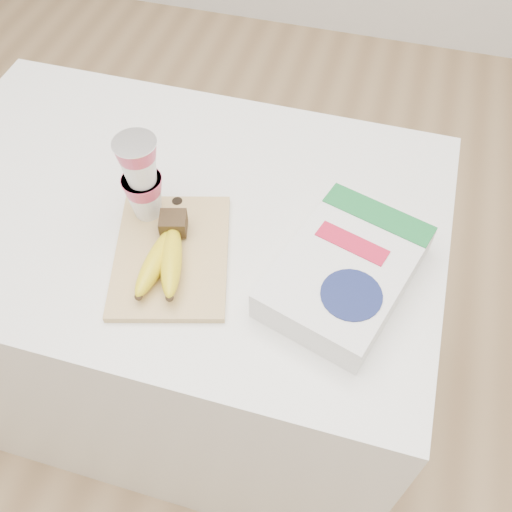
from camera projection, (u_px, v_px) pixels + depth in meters
The scene contains 5 objects.
table at pixel (189, 313), 1.43m from camera, with size 1.07×0.71×0.80m, color white.
cutting_board at pixel (172, 255), 1.03m from camera, with size 0.20×0.27×0.01m, color tan.
bananas at pixel (165, 255), 0.99m from camera, with size 0.10×0.20×0.06m.
yogurt_stack at pixel (141, 177), 1.00m from camera, with size 0.08×0.08×0.18m.
cereal_box at pixel (345, 271), 0.97m from camera, with size 0.28×0.34×0.07m.
Camera 1 is at (0.36, -0.67, 1.63)m, focal length 40.00 mm.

